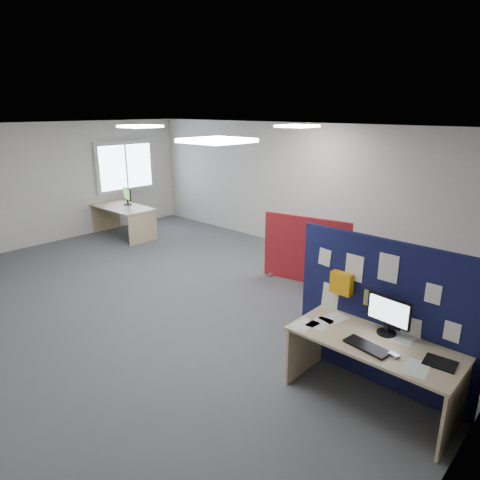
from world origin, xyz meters
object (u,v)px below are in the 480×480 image
Objects in this scene: navy_divider at (382,314)px; second_desk at (124,213)px; red_divider at (306,251)px; main_desk at (374,355)px; monitor_main at (388,314)px; monitor_second at (127,196)px; office_chair at (349,274)px.

navy_divider reaches higher than second_desk.
red_divider is 4.91m from second_desk.
monitor_main is at bearing 82.77° from main_desk.
main_desk is 7.58m from monitor_second.
red_divider reaches higher than office_chair.
office_chair is at bearing -0.35° from second_desk.
monitor_second reaches higher than second_desk.
monitor_second is at bearing 165.68° from main_desk.
red_divider is at bearing 6.16° from second_desk.
red_divider reaches higher than main_desk.
office_chair is at bearing 126.32° from main_desk.
navy_divider is 2.95m from red_divider.
red_divider is 1.43× the size of office_chair.
main_desk is at bearing -0.21° from monitor_second.
monitor_main is 7.45m from second_desk.
red_divider is at bearing 144.58° from monitor_main.
monitor_main is (0.02, 0.19, 0.40)m from main_desk.
monitor_main is 0.28× the size of second_desk.
second_desk is 6.03m from office_chair.
navy_divider is 1.74m from office_chair.
red_divider is 4.98m from monitor_second.
navy_divider is 0.25m from monitor_main.
main_desk is at bearing -92.17° from monitor_main.
monitor_main is 7.55m from monitor_second.
monitor_second is at bearing 172.88° from red_divider.
second_desk is 3.74× the size of monitor_second.
red_divider is at bearing 136.74° from main_desk.
navy_divider is 7.28m from second_desk.
monitor_second is at bearing 172.17° from monitor_main.
red_divider is 1.28m from office_chair.
monitor_main reaches higher than main_desk.
navy_divider is at bearing 134.62° from monitor_main.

